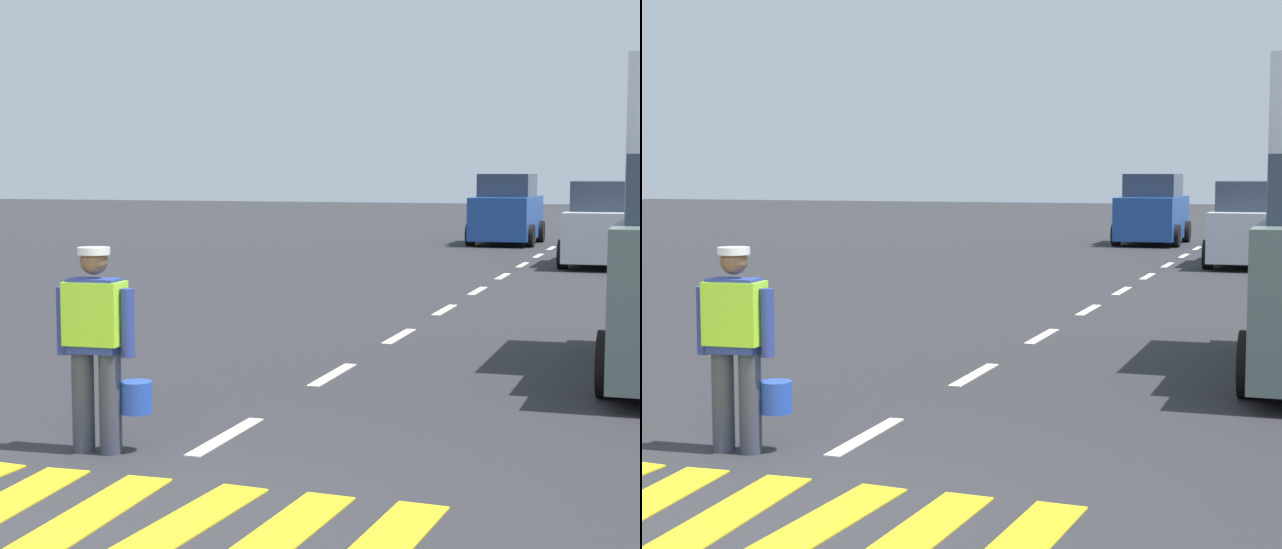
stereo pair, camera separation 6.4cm
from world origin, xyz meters
TOP-DOWN VIEW (x-y plane):
  - ground_plane at (0.00, 21.00)m, footprint 96.00×96.00m
  - crosswalk_stripes at (0.00, 0.39)m, footprint 4.41×1.92m
  - lane_center_line at (0.00, 25.20)m, footprint 0.14×46.40m
  - road_worker at (-0.76, 1.90)m, footprint 0.76×0.40m
  - car_oncoming_third at (-1.55, 28.23)m, footprint 2.01×3.90m
  - car_outgoing_far at (1.93, 21.26)m, footprint 2.01×4.22m

SIDE VIEW (x-z plane):
  - ground_plane at x=0.00m, z-range 0.00..0.00m
  - lane_center_line at x=0.00m, z-range 0.00..0.01m
  - crosswalk_stripes at x=0.00m, z-range 0.00..0.01m
  - road_worker at x=-0.76m, z-range 0.10..1.77m
  - car_outgoing_far at x=1.93m, z-range -0.07..1.95m
  - car_oncoming_third at x=-1.55m, z-range -0.08..2.09m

